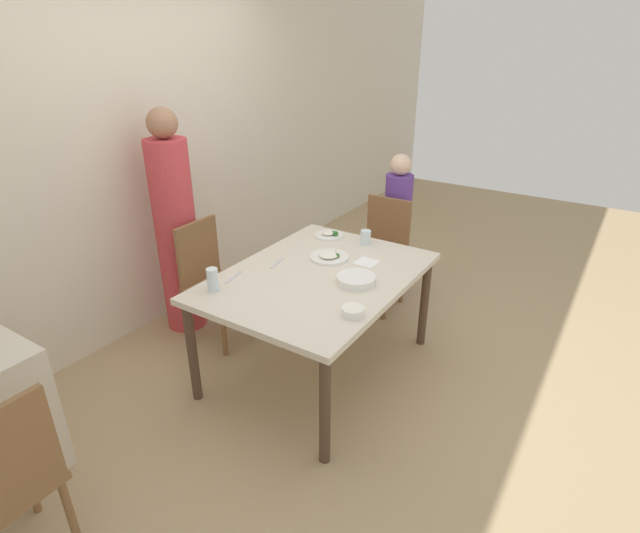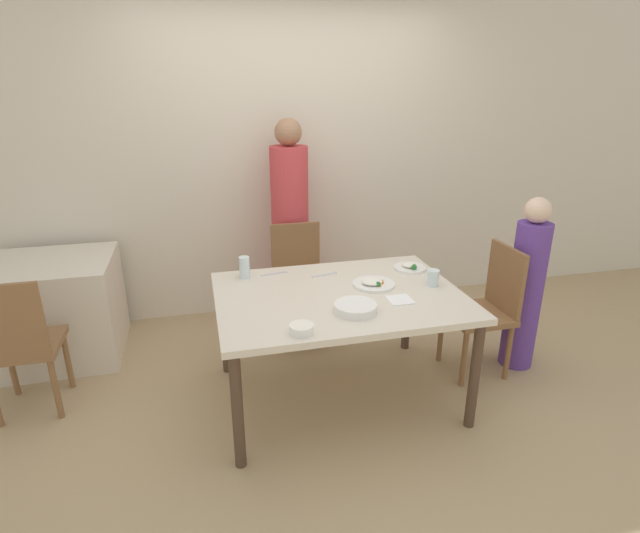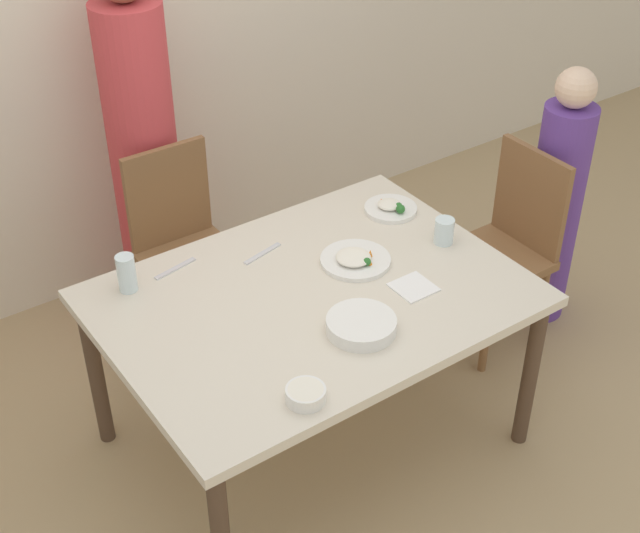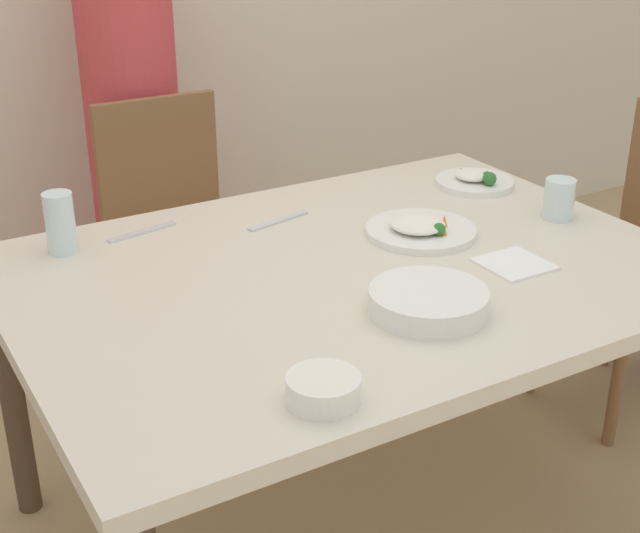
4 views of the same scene
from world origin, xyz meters
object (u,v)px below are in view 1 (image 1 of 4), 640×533
at_px(person_adult, 176,231).
at_px(person_child, 396,229).
at_px(chair_child_spot, 381,250).
at_px(glass_water_tall, 366,237).
at_px(bowl_curry, 356,279).
at_px(chair_adult_spot, 212,278).
at_px(plate_rice_adult, 329,256).

distance_m(person_adult, person_child, 1.82).
bearing_deg(person_adult, person_child, -38.17).
bearing_deg(chair_child_spot, glass_water_tall, -78.61).
height_order(person_adult, bowl_curry, person_adult).
bearing_deg(chair_adult_spot, person_child, -29.31).
distance_m(chair_adult_spot, plate_rice_adult, 0.90).
relative_size(chair_child_spot, bowl_curry, 3.77).
relative_size(chair_adult_spot, glass_water_tall, 8.79).
distance_m(person_child, glass_water_tall, 0.79).
bearing_deg(glass_water_tall, chair_child_spot, 11.39).
bearing_deg(chair_adult_spot, plate_rice_adult, -69.34).
xyz_separation_m(bowl_curry, plate_rice_adult, (0.22, 0.33, -0.01)).
distance_m(plate_rice_adult, glass_water_tall, 0.37).
xyz_separation_m(person_child, glass_water_tall, (-0.76, -0.09, 0.20)).
bearing_deg(person_adult, bowl_curry, -86.73).
bearing_deg(chair_adult_spot, chair_child_spot, -35.07).
bearing_deg(glass_water_tall, plate_rice_adult, 167.01).
height_order(chair_adult_spot, bowl_curry, chair_adult_spot).
xyz_separation_m(chair_adult_spot, plate_rice_adult, (0.31, -0.81, 0.25)).
height_order(chair_child_spot, person_adult, person_adult).
relative_size(person_adult, plate_rice_adult, 6.30).
height_order(chair_child_spot, bowl_curry, chair_child_spot).
bearing_deg(glass_water_tall, person_adult, 118.76).
xyz_separation_m(chair_adult_spot, bowl_curry, (0.08, -1.14, 0.26)).
relative_size(chair_adult_spot, person_child, 0.74).
xyz_separation_m(chair_adult_spot, chair_child_spot, (1.14, -0.80, 0.00)).
bearing_deg(person_adult, plate_rice_adult, -74.87).
height_order(chair_adult_spot, chair_child_spot, same).
distance_m(chair_child_spot, plate_rice_adult, 0.87).
distance_m(chair_child_spot, bowl_curry, 1.14).
xyz_separation_m(person_child, plate_rice_adult, (-1.12, -0.01, 0.16)).
bearing_deg(glass_water_tall, chair_adult_spot, 126.69).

